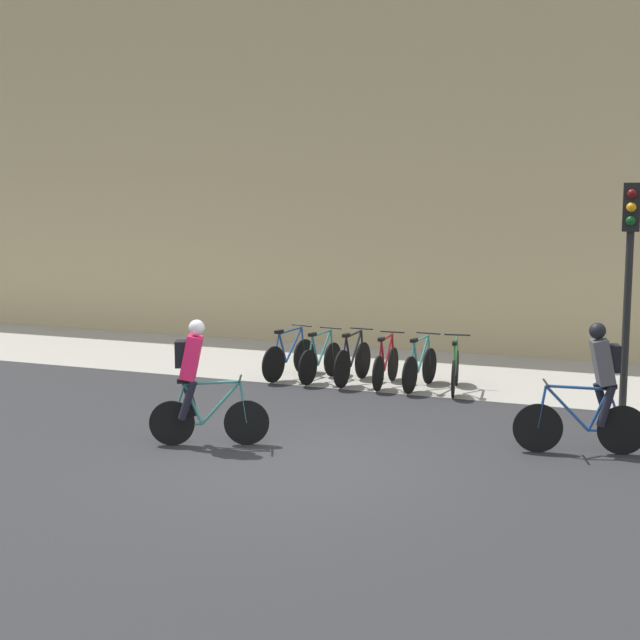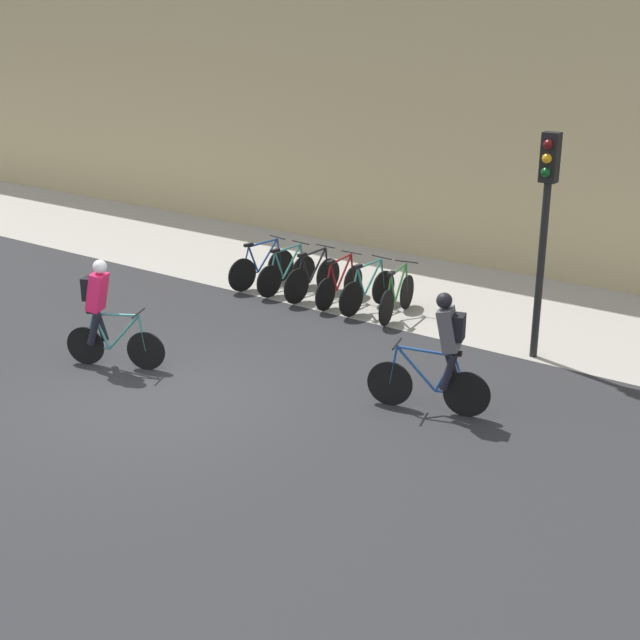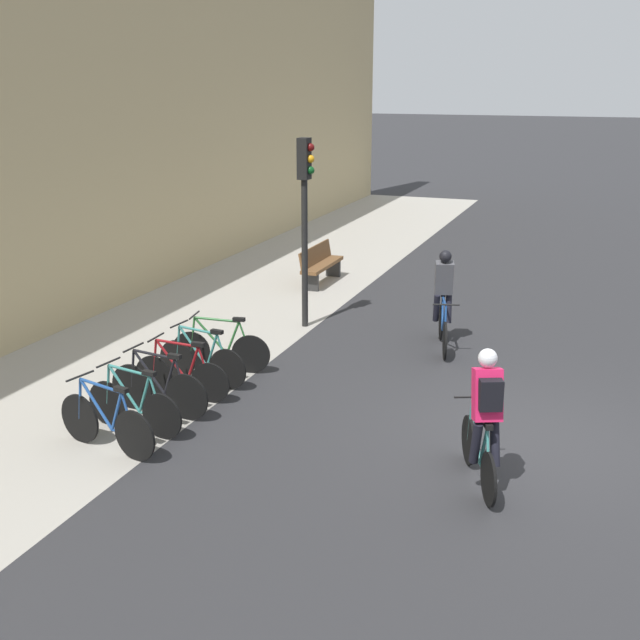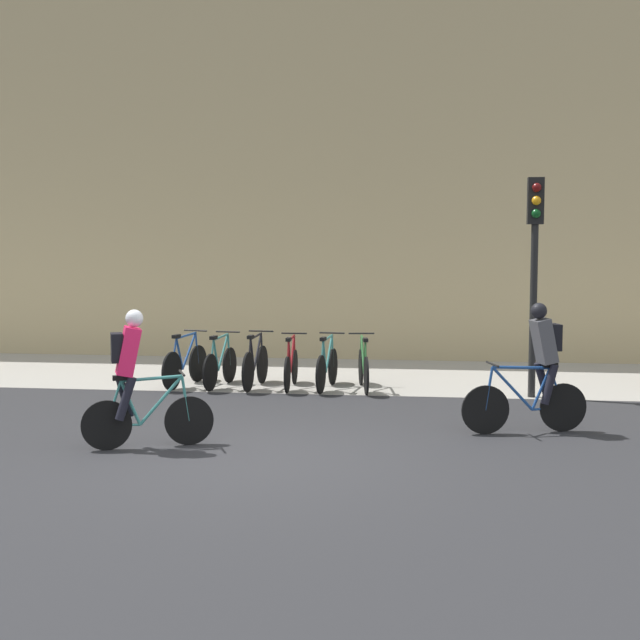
% 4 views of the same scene
% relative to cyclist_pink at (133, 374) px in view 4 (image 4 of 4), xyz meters
% --- Properties ---
extents(ground, '(200.00, 200.00, 0.00)m').
position_rel_cyclist_pink_xyz_m(ground, '(1.62, -0.35, -0.95)').
color(ground, '#2B2B2D').
extents(kerb_strip, '(44.00, 4.50, 0.01)m').
position_rel_cyclist_pink_xyz_m(kerb_strip, '(1.62, 6.40, -0.94)').
color(kerb_strip, '#A39E93').
rests_on(kerb_strip, ground).
extents(building_facade, '(44.00, 0.60, 8.79)m').
position_rel_cyclist_pink_xyz_m(building_facade, '(1.62, 8.95, 3.45)').
color(building_facade, tan).
rests_on(building_facade, ground).
extents(cyclist_pink, '(1.54, 0.73, 1.75)m').
position_rel_cyclist_pink_xyz_m(cyclist_pink, '(0.00, 0.00, 0.00)').
color(cyclist_pink, black).
rests_on(cyclist_pink, ground).
extents(cyclist_grey, '(1.71, 0.63, 1.77)m').
position_rel_cyclist_pink_xyz_m(cyclist_grey, '(5.13, 1.59, -0.00)').
color(cyclist_grey, black).
rests_on(cyclist_grey, ground).
extents(parked_bike_0, '(0.50, 1.66, 0.97)m').
position_rel_cyclist_pink_xyz_m(parked_bike_0, '(-0.68, 4.73, -0.54)').
color(parked_bike_0, black).
rests_on(parked_bike_0, ground).
extents(parked_bike_1, '(0.46, 1.60, 0.96)m').
position_rel_cyclist_pink_xyz_m(parked_bike_1, '(-0.04, 4.73, -0.55)').
color(parked_bike_1, black).
rests_on(parked_bike_1, ground).
extents(parked_bike_2, '(0.46, 1.65, 0.98)m').
position_rel_cyclist_pink_xyz_m(parked_bike_2, '(0.60, 4.73, -0.54)').
color(parked_bike_2, black).
rests_on(parked_bike_2, ground).
extents(parked_bike_3, '(0.46, 1.59, 0.95)m').
position_rel_cyclist_pink_xyz_m(parked_bike_3, '(1.24, 4.73, -0.56)').
color(parked_bike_3, black).
rests_on(parked_bike_3, ground).
extents(parked_bike_4, '(0.46, 1.62, 0.96)m').
position_rel_cyclist_pink_xyz_m(parked_bike_4, '(1.88, 4.73, -0.55)').
color(parked_bike_4, black).
rests_on(parked_bike_4, ground).
extents(parked_bike_5, '(0.46, 1.66, 0.96)m').
position_rel_cyclist_pink_xyz_m(parked_bike_5, '(2.52, 4.73, -0.55)').
color(parked_bike_5, black).
rests_on(parked_bike_5, ground).
extents(traffic_light_pole, '(0.26, 0.30, 3.63)m').
position_rel_cyclist_pink_xyz_m(traffic_light_pole, '(5.35, 4.35, 1.57)').
color(traffic_light_pole, black).
rests_on(traffic_light_pole, ground).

